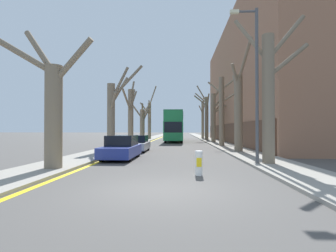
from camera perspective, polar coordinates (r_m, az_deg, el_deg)
The scene contains 21 objects.
ground_plane at distance 7.93m, azimuth -2.12°, elevation -13.80°, with size 300.00×300.00×0.00m, color #4C4947.
sidewalk_left at distance 58.03m, azimuth -3.08°, elevation -2.48°, with size 2.64×120.00×0.12m, color gray.
sidewalk_right at distance 57.91m, azimuth 7.54°, elevation -2.48°, with size 2.64×120.00×0.12m, color gray.
building_facade_right at distance 37.50m, azimuth 20.14°, elevation 8.64°, with size 10.08×37.82×15.81m.
kerb_line_stripe at distance 57.90m, azimuth -1.60°, elevation -2.54°, with size 0.24×120.00×0.01m, color yellow.
street_tree_left_0 at distance 12.48m, azimuth -24.14°, elevation 4.07°, with size 4.96×2.00×6.47m.
street_tree_left_1 at distance 21.93m, azimuth -11.86°, elevation 3.19°, with size 2.90×3.76×7.14m.
street_tree_left_2 at distance 30.25m, azimuth -8.11°, elevation 2.82°, with size 0.75×5.46×7.60m.
street_tree_left_3 at distance 38.54m, azimuth -5.60°, elevation 0.76°, with size 2.70×5.28×5.58m.
street_tree_left_4 at distance 47.48m, azimuth -4.07°, elevation 1.69°, with size 2.81×3.09×9.58m.
street_tree_right_0 at distance 14.03m, azimuth 21.08°, elevation 6.89°, with size 3.28×2.13×7.97m.
street_tree_right_1 at distance 20.83m, azimuth 15.10°, elevation 3.75°, with size 1.23×4.28×8.14m.
street_tree_right_2 at distance 27.96m, azimuth 11.74°, elevation 3.60°, with size 3.69×2.29×7.57m.
street_tree_right_3 at distance 35.72m, azimuth 10.02°, elevation 2.22°, with size 2.20×2.98×8.06m.
street_tree_right_4 at distance 43.92m, azimuth 8.27°, elevation 2.35°, with size 2.47×3.37×9.33m.
street_tree_right_5 at distance 51.14m, azimuth 7.57°, elevation 1.82°, with size 2.14×4.12×8.55m.
double_decker_bus at distance 38.62m, azimuth 1.38°, elevation 0.23°, with size 2.56×11.44×4.35m.
parked_car_0 at distance 16.27m, azimuth -10.10°, elevation -4.69°, with size 1.82×4.42×1.43m.
parked_car_1 at distance 21.60m, azimuth -6.85°, elevation -3.86°, with size 1.83×3.91×1.32m.
lamp_post at distance 13.92m, azimuth 18.38°, elevation 10.00°, with size 1.40×0.20×7.84m.
traffic_bollard at distance 10.39m, azimuth 6.72°, elevation -8.02°, with size 0.29×0.30×0.95m.
Camera 1 is at (0.67, -7.69, 1.79)m, focal length 28.00 mm.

